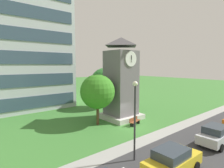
% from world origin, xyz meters
% --- Properties ---
extents(ground_plane, '(160.00, 160.00, 0.00)m').
position_xyz_m(ground_plane, '(0.00, 0.00, 0.00)').
color(ground_plane, '#3D7A33').
extents(street_asphalt, '(120.00, 7.20, 0.01)m').
position_xyz_m(street_asphalt, '(0.00, -7.94, 0.00)').
color(street_asphalt, '#38383A').
rests_on(street_asphalt, ground).
extents(kerb_strip, '(120.00, 1.60, 0.01)m').
position_xyz_m(kerb_strip, '(0.00, -3.54, 0.00)').
color(kerb_strip, '#9E9E99').
rests_on(kerb_strip, ground).
extents(office_building, '(15.40, 16.04, 28.80)m').
position_xyz_m(office_building, '(-7.14, 21.35, 14.40)').
color(office_building, '#B7BCC6').
rests_on(office_building, ground).
extents(clock_tower, '(4.53, 4.53, 10.46)m').
position_xyz_m(clock_tower, '(1.34, 3.17, 4.68)').
color(clock_tower, slate).
rests_on(clock_tower, ground).
extents(park_bench, '(1.86, 0.89, 0.88)m').
position_xyz_m(park_bench, '(0.65, 0.10, 0.46)').
color(park_bench, brown).
rests_on(park_bench, ground).
extents(street_lamp, '(0.36, 0.36, 5.83)m').
position_xyz_m(street_lamp, '(-5.36, -5.42, 3.62)').
color(street_lamp, '#333338').
rests_on(street_lamp, ground).
extents(tree_near_tower, '(4.02, 4.02, 5.93)m').
position_xyz_m(tree_near_tower, '(-2.52, 3.02, 3.91)').
color(tree_near_tower, '#513823').
rests_on(tree_near_tower, ground).
extents(tree_by_building, '(4.70, 4.70, 6.54)m').
position_xyz_m(tree_by_building, '(3.61, 9.43, 4.18)').
color(tree_by_building, '#513823').
rests_on(tree_by_building, ground).
extents(parked_car_yellow, '(4.32, 2.04, 1.69)m').
position_xyz_m(parked_car_yellow, '(-4.73, -8.14, 0.86)').
color(parked_car_yellow, gold).
rests_on(parked_car_yellow, ground).
extents(parked_car_silver, '(4.35, 2.00, 1.69)m').
position_xyz_m(parked_car_silver, '(2.23, -8.19, 0.86)').
color(parked_car_silver, silver).
rests_on(parked_car_silver, ground).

